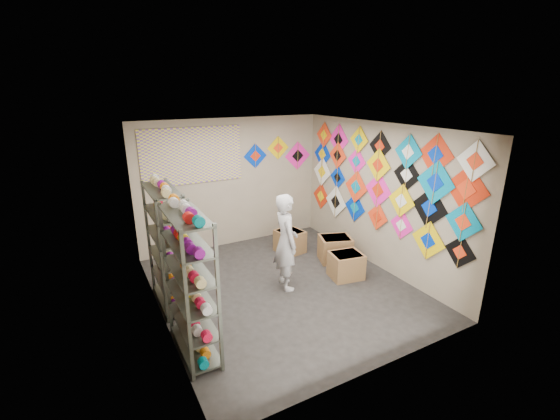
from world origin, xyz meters
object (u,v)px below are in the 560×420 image
shelf_rack_front (190,285)px  carton_a (346,265)px  carton_b (335,249)px  carton_c (290,241)px  shopkeeper (286,242)px  shelf_rack_back (167,247)px

shelf_rack_front → carton_a: 3.11m
shelf_rack_front → carton_b: (3.20, 1.30, -0.71)m
carton_a → carton_c: carton_c is taller
carton_b → carton_c: size_ratio=1.13×
shopkeeper → carton_a: shopkeeper is taller
shelf_rack_back → carton_c: (2.62, 0.79, -0.72)m
carton_b → carton_c: (-0.58, 0.78, -0.01)m
carton_a → carton_b: 0.70m
shelf_rack_back → shopkeeper: bearing=-13.1°
shopkeeper → carton_b: size_ratio=2.76×
shelf_rack_back → carton_a: 3.11m
carton_a → shelf_rack_front: bearing=-157.7°
carton_a → shelf_rack_back: bearing=177.5°
shelf_rack_back → carton_b: bearing=0.1°
carton_c → carton_a: bearing=-86.6°
shopkeeper → shelf_rack_front: bearing=125.1°
shelf_rack_front → shopkeeper: bearing=25.3°
carton_b → shelf_rack_front: bearing=-137.9°
shelf_rack_front → carton_b: bearing=22.2°
shelf_rack_front → shopkeeper: size_ratio=1.15×
shopkeeper → carton_c: 1.56m
carton_c → shelf_rack_back: bearing=-173.0°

